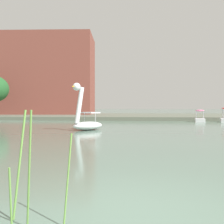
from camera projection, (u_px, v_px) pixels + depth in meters
name	position (u px, v px, depth m)	size (l,w,h in m)	color
ground_plane	(139.00, 213.00, 4.13)	(501.69, 501.69, 0.00)	#567060
shore_bank_far	(135.00, 116.00, 42.24)	(156.05, 20.94, 0.44)	#5B6051
swan_boat	(86.00, 121.00, 19.06)	(2.62, 2.85, 3.30)	white
pedal_boat_pink	(200.00, 118.00, 29.48)	(1.32, 2.04, 1.36)	white
apartment_block	(26.00, 75.00, 46.61)	(23.16, 8.47, 13.45)	brown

